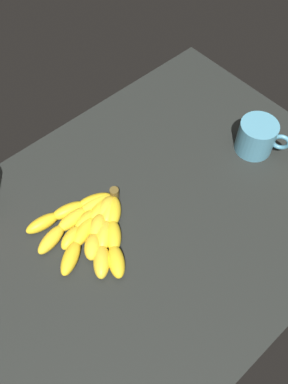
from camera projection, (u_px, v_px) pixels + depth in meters
The scene contains 3 objects.
ground_plane at pixel (149, 222), 90.51cm from camera, with size 95.77×68.67×4.14cm, color black.
banana_bunch at pixel (92, 226), 85.79cm from camera, with size 21.77×22.95×3.43cm.
coffee_mug at pixel (257, 137), 95.97cm from camera, with size 8.86×11.65×8.13cm.
Camera 1 is at (30.30, 32.20, 77.19)cm, focal length 38.46 mm.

